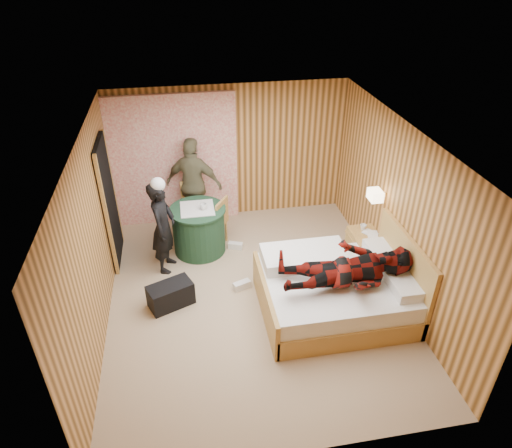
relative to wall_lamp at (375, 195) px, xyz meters
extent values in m
cube|color=tan|center=(-1.92, -0.45, -1.30)|extent=(4.20, 5.00, 0.01)
cube|color=silver|center=(-1.92, -0.45, 1.20)|extent=(4.20, 5.00, 0.01)
cube|color=tan|center=(-1.92, 2.05, -0.05)|extent=(4.20, 0.02, 2.50)
cube|color=tan|center=(-4.02, -0.45, -0.05)|extent=(0.02, 5.00, 2.50)
cube|color=tan|center=(0.18, -0.45, -0.05)|extent=(0.02, 5.00, 2.50)
cube|color=white|center=(-2.92, 1.98, -0.10)|extent=(2.20, 0.08, 2.40)
cube|color=black|center=(-3.98, 0.95, -0.28)|extent=(0.06, 0.90, 2.05)
cylinder|color=gold|center=(0.08, 0.00, 0.00)|extent=(0.18, 0.04, 0.04)
cube|color=beige|center=(0.00, 0.00, 0.00)|extent=(0.18, 0.24, 0.16)
cube|color=tan|center=(-0.82, -0.92, -1.15)|extent=(2.04, 1.63, 0.31)
cube|color=white|center=(-0.82, -0.92, -0.87)|extent=(1.98, 1.57, 0.26)
cube|color=tan|center=(-1.84, -0.92, -1.01)|extent=(0.06, 1.63, 0.57)
cube|color=tan|center=(0.14, -0.92, -0.74)|extent=(0.06, 1.63, 1.12)
cube|color=silver|center=(-0.03, -1.31, -0.67)|extent=(0.39, 0.56, 0.14)
cube|color=silver|center=(-0.03, -0.53, -0.67)|extent=(0.39, 0.56, 0.14)
cube|color=white|center=(-1.18, -0.46, -0.65)|extent=(1.23, 0.61, 0.18)
cube|color=tan|center=(-0.04, 0.03, -1.01)|extent=(0.43, 0.59, 0.59)
cube|color=tan|center=(-0.04, 0.03, -0.82)|extent=(0.45, 0.61, 0.03)
cylinder|color=#1E4227|center=(-2.63, 0.90, -0.90)|extent=(0.87, 0.87, 0.79)
cylinder|color=#1E4227|center=(-2.63, 0.90, -0.50)|extent=(0.93, 0.93, 0.03)
cube|color=silver|center=(-2.63, 0.90, -0.48)|extent=(0.62, 0.62, 0.01)
cube|color=tan|center=(-2.63, 1.55, -0.85)|extent=(0.50, 0.50, 0.05)
cube|color=tan|center=(-2.67, 1.73, -0.60)|extent=(0.42, 0.13, 0.46)
cylinder|color=tan|center=(-2.75, 1.35, -1.08)|extent=(0.04, 0.04, 0.43)
cylinder|color=tan|center=(-2.50, 1.75, -1.08)|extent=(0.04, 0.04, 0.43)
cube|color=tan|center=(-2.38, 1.05, -0.86)|extent=(0.56, 0.56, 0.05)
cube|color=tan|center=(-2.22, 0.95, -0.62)|extent=(0.25, 0.36, 0.44)
cylinder|color=tan|center=(-2.43, 1.28, -1.09)|extent=(0.04, 0.04, 0.42)
cylinder|color=tan|center=(-2.32, 0.82, -1.09)|extent=(0.04, 0.04, 0.42)
cube|color=black|center=(-3.14, -0.42, -1.12)|extent=(0.71, 0.55, 0.36)
cube|color=silver|center=(-2.02, 0.84, -1.25)|extent=(0.27, 0.19, 0.11)
cube|color=silver|center=(-2.07, -0.24, -1.24)|extent=(0.29, 0.19, 0.12)
imported|color=black|center=(-3.18, 0.50, -0.53)|extent=(0.51, 0.64, 1.53)
imported|color=#696546|center=(-2.63, 1.68, -0.44)|extent=(1.09, 0.77, 1.72)
imported|color=#620E09|center=(-0.77, -1.12, -0.31)|extent=(0.86, 0.67, 1.77)
imported|color=silver|center=(-0.04, -0.02, -0.70)|extent=(0.26, 0.28, 0.02)
imported|color=silver|center=(-0.04, -0.02, -0.68)|extent=(0.22, 0.26, 0.02)
imported|color=silver|center=(-0.04, 0.16, -0.67)|extent=(0.12, 0.12, 0.09)
imported|color=silver|center=(-2.53, 0.85, -0.43)|extent=(0.13, 0.13, 0.10)
camera|label=1|loc=(-2.80, -5.59, 3.24)|focal=32.00mm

